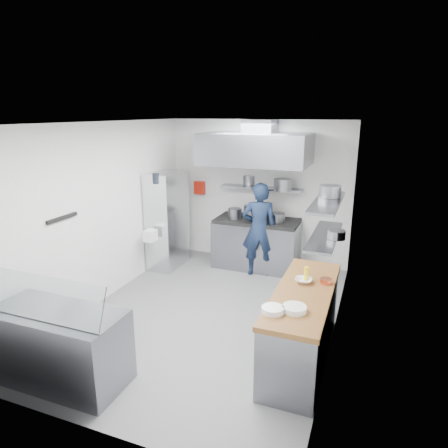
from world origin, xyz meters
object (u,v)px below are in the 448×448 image
at_px(chef, 259,230).
at_px(display_case, 60,346).
at_px(gas_range, 256,244).
at_px(wire_rack, 168,220).

xyz_separation_m(chef, display_case, (-1.21, -3.74, -0.44)).
bearing_deg(display_case, gas_range, 75.52).
height_order(gas_range, chef, chef).
xyz_separation_m(chef, wire_rack, (-1.78, -0.20, 0.06)).
xyz_separation_m(wire_rack, display_case, (0.57, -3.54, -0.50)).
bearing_deg(gas_range, display_case, -104.48).
height_order(chef, wire_rack, wire_rack).
relative_size(gas_range, display_case, 1.07).
height_order(gas_range, wire_rack, wire_rack).
bearing_deg(wire_rack, chef, 6.40).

